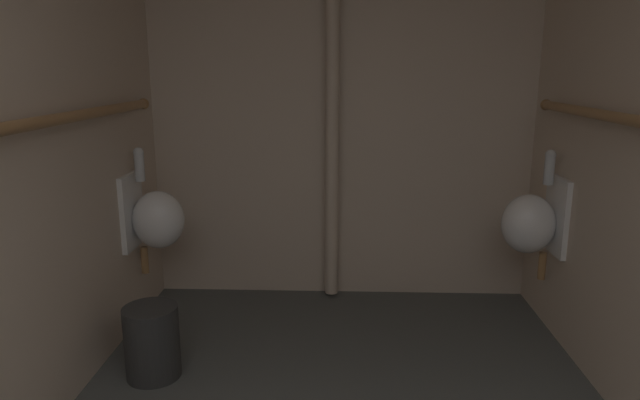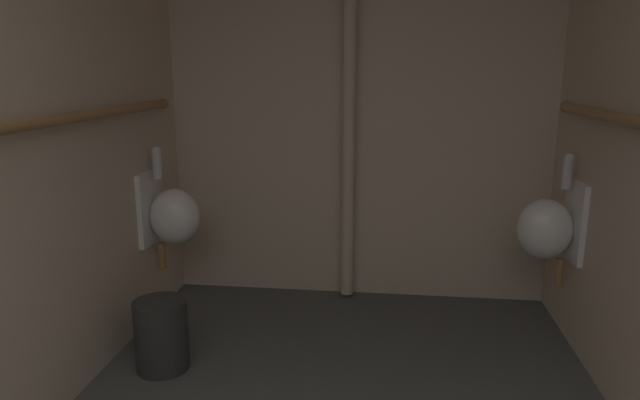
{
  "view_description": "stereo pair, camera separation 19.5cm",
  "coord_description": "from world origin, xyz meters",
  "px_view_note": "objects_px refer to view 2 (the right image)",
  "views": [
    {
      "loc": [
        -0.0,
        0.21,
        1.51
      ],
      "look_at": [
        -0.09,
        2.54,
        0.96
      ],
      "focal_mm": 31.68,
      "sensor_mm": 36.0,
      "label": 1
    },
    {
      "loc": [
        0.19,
        0.21,
        1.51
      ],
      "look_at": [
        -0.09,
        2.54,
        0.96
      ],
      "focal_mm": 31.68,
      "sensor_mm": 36.0,
      "label": 2
    }
  ],
  "objects_px": {
    "standpipe_back_wall": "(349,93)",
    "waste_bin": "(161,335)",
    "urinal_left_mid": "(172,215)",
    "urinal_right_mid": "(549,227)"
  },
  "relations": [
    {
      "from": "urinal_right_mid",
      "to": "waste_bin",
      "type": "xyz_separation_m",
      "value": [
        -2.02,
        -0.6,
        -0.47
      ]
    },
    {
      "from": "urinal_left_mid",
      "to": "standpipe_back_wall",
      "type": "xyz_separation_m",
      "value": [
        1.03,
        0.44,
        0.71
      ]
    },
    {
      "from": "standpipe_back_wall",
      "to": "waste_bin",
      "type": "xyz_separation_m",
      "value": [
        -0.87,
        -1.05,
        -1.18
      ]
    },
    {
      "from": "standpipe_back_wall",
      "to": "waste_bin",
      "type": "height_order",
      "value": "standpipe_back_wall"
    },
    {
      "from": "waste_bin",
      "to": "urinal_right_mid",
      "type": "bearing_deg",
      "value": 16.62
    },
    {
      "from": "urinal_left_mid",
      "to": "waste_bin",
      "type": "height_order",
      "value": "urinal_left_mid"
    },
    {
      "from": "waste_bin",
      "to": "standpipe_back_wall",
      "type": "bearing_deg",
      "value": 50.43
    },
    {
      "from": "standpipe_back_wall",
      "to": "urinal_left_mid",
      "type": "bearing_deg",
      "value": -156.78
    },
    {
      "from": "urinal_right_mid",
      "to": "waste_bin",
      "type": "height_order",
      "value": "urinal_right_mid"
    },
    {
      "from": "urinal_left_mid",
      "to": "waste_bin",
      "type": "xyz_separation_m",
      "value": [
        0.16,
        -0.61,
        -0.47
      ]
    }
  ]
}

